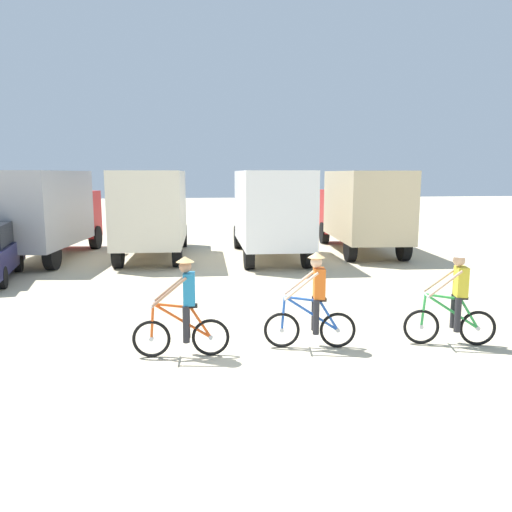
{
  "coord_description": "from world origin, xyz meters",
  "views": [
    {
      "loc": [
        -1.38,
        -9.67,
        3.24
      ],
      "look_at": [
        0.3,
        3.44,
        1.1
      ],
      "focal_mm": 35.73,
      "sensor_mm": 36.0,
      "label": 1
    }
  ],
  "objects_px": {
    "box_truck_avon_van": "(270,210)",
    "box_truck_tan_camper": "(362,207)",
    "box_truck_grey_hauler": "(45,210)",
    "box_truck_cream_rv": "(153,209)",
    "cyclist_orange_shirt": "(184,311)",
    "cyclist_near_camera": "(454,302)",
    "cyclist_cowboy_hat": "(313,304)"
  },
  "relations": [
    {
      "from": "cyclist_near_camera",
      "to": "cyclist_cowboy_hat",
      "type": "bearing_deg",
      "value": 176.08
    },
    {
      "from": "cyclist_orange_shirt",
      "to": "box_truck_cream_rv",
      "type": "bearing_deg",
      "value": 96.58
    },
    {
      "from": "box_truck_tan_camper",
      "to": "box_truck_cream_rv",
      "type": "bearing_deg",
      "value": -178.54
    },
    {
      "from": "box_truck_avon_van",
      "to": "box_truck_cream_rv",
      "type": "bearing_deg",
      "value": 169.92
    },
    {
      "from": "box_truck_tan_camper",
      "to": "cyclist_orange_shirt",
      "type": "distance_m",
      "value": 13.64
    },
    {
      "from": "box_truck_avon_van",
      "to": "cyclist_cowboy_hat",
      "type": "bearing_deg",
      "value": -94.28
    },
    {
      "from": "cyclist_orange_shirt",
      "to": "cyclist_cowboy_hat",
      "type": "height_order",
      "value": "same"
    },
    {
      "from": "box_truck_cream_rv",
      "to": "cyclist_near_camera",
      "type": "bearing_deg",
      "value": -60.66
    },
    {
      "from": "box_truck_grey_hauler",
      "to": "cyclist_orange_shirt",
      "type": "bearing_deg",
      "value": -64.88
    },
    {
      "from": "box_truck_grey_hauler",
      "to": "cyclist_near_camera",
      "type": "bearing_deg",
      "value": -47.55
    },
    {
      "from": "box_truck_grey_hauler",
      "to": "box_truck_avon_van",
      "type": "distance_m",
      "value": 8.52
    },
    {
      "from": "box_truck_cream_rv",
      "to": "cyclist_cowboy_hat",
      "type": "relative_size",
      "value": 3.74
    },
    {
      "from": "box_truck_cream_rv",
      "to": "cyclist_near_camera",
      "type": "relative_size",
      "value": 3.74
    },
    {
      "from": "box_truck_cream_rv",
      "to": "box_truck_avon_van",
      "type": "bearing_deg",
      "value": -10.08
    },
    {
      "from": "box_truck_grey_hauler",
      "to": "box_truck_cream_rv",
      "type": "relative_size",
      "value": 1.02
    },
    {
      "from": "cyclist_orange_shirt",
      "to": "box_truck_avon_van",
      "type": "bearing_deg",
      "value": 73.29
    },
    {
      "from": "box_truck_grey_hauler",
      "to": "cyclist_near_camera",
      "type": "height_order",
      "value": "box_truck_grey_hauler"
    },
    {
      "from": "box_truck_grey_hauler",
      "to": "cyclist_orange_shirt",
      "type": "relative_size",
      "value": 3.83
    },
    {
      "from": "box_truck_cream_rv",
      "to": "box_truck_avon_van",
      "type": "xyz_separation_m",
      "value": [
        4.47,
        -0.79,
        0.0
      ]
    },
    {
      "from": "box_truck_cream_rv",
      "to": "box_truck_grey_hauler",
      "type": "bearing_deg",
      "value": 179.86
    },
    {
      "from": "cyclist_orange_shirt",
      "to": "cyclist_near_camera",
      "type": "height_order",
      "value": "same"
    },
    {
      "from": "box_truck_tan_camper",
      "to": "cyclist_near_camera",
      "type": "xyz_separation_m",
      "value": [
        -2.13,
        -11.56,
        -1.03
      ]
    },
    {
      "from": "box_truck_avon_van",
      "to": "box_truck_tan_camper",
      "type": "relative_size",
      "value": 0.99
    },
    {
      "from": "box_truck_grey_hauler",
      "to": "box_truck_avon_van",
      "type": "height_order",
      "value": "same"
    },
    {
      "from": "box_truck_grey_hauler",
      "to": "box_truck_cream_rv",
      "type": "height_order",
      "value": "same"
    },
    {
      "from": "cyclist_cowboy_hat",
      "to": "cyclist_near_camera",
      "type": "bearing_deg",
      "value": -3.92
    },
    {
      "from": "box_truck_cream_rv",
      "to": "cyclist_near_camera",
      "type": "xyz_separation_m",
      "value": [
        6.38,
        -11.35,
        -1.03
      ]
    },
    {
      "from": "box_truck_grey_hauler",
      "to": "box_truck_tan_camper",
      "type": "distance_m",
      "value": 12.51
    },
    {
      "from": "box_truck_cream_rv",
      "to": "box_truck_tan_camper",
      "type": "relative_size",
      "value": 0.99
    },
    {
      "from": "box_truck_avon_van",
      "to": "box_truck_tan_camper",
      "type": "bearing_deg",
      "value": 14.07
    },
    {
      "from": "box_truck_tan_camper",
      "to": "cyclist_orange_shirt",
      "type": "height_order",
      "value": "box_truck_tan_camper"
    },
    {
      "from": "box_truck_tan_camper",
      "to": "box_truck_grey_hauler",
      "type": "bearing_deg",
      "value": -179.05
    }
  ]
}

